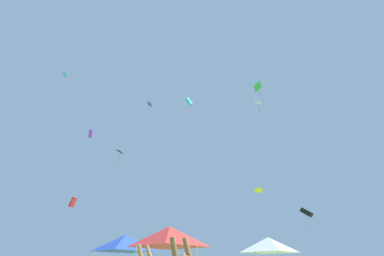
{
  "coord_description": "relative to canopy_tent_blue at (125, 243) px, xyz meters",
  "views": [
    {
      "loc": [
        -0.77,
        -6.42,
        1.46
      ],
      "look_at": [
        -0.23,
        16.55,
        14.98
      ],
      "focal_mm": 22.37,
      "sensor_mm": 36.0,
      "label": 1
    }
  ],
  "objects": [
    {
      "name": "canopy_tent_blue",
      "position": [
        0.0,
        0.0,
        0.0
      ],
      "size": [
        3.28,
        3.28,
        3.51
      ],
      "color": "#9E9EA3",
      "rests_on": "ground"
    },
    {
      "name": "kite_yellow_delta",
      "position": [
        11.88,
        6.4,
        5.65
      ],
      "size": [
        1.14,
        1.13,
        0.43
      ],
      "color": "yellow"
    },
    {
      "name": "kite_red_box",
      "position": [
        -10.54,
        13.62,
        5.94
      ],
      "size": [
        1.02,
        0.9,
        1.33
      ],
      "color": "red"
    },
    {
      "name": "kite_white_box",
      "position": [
        14.2,
        8.52,
        18.66
      ],
      "size": [
        0.86,
        0.79,
        2.0
      ],
      "color": "white"
    },
    {
      "name": "kite_black_delta",
      "position": [
        -5.2,
        12.48,
        12.66
      ],
      "size": [
        1.14,
        1.2,
        2.18
      ],
      "color": "black"
    },
    {
      "name": "kite_cyan_box",
      "position": [
        4.51,
        15.43,
        23.75
      ],
      "size": [
        1.38,
        1.15,
        3.17
      ],
      "color": "#2DB7CC"
    },
    {
      "name": "canopy_tent_white",
      "position": [
        10.69,
        1.86,
        0.05
      ],
      "size": [
        3.33,
        3.33,
        3.56
      ],
      "color": "#9E9EA3",
      "rests_on": "ground"
    },
    {
      "name": "kite_green_diamond",
      "position": [
        15.62,
        11.28,
        23.78
      ],
      "size": [
        1.25,
        1.48,
        2.93
      ],
      "color": "green"
    },
    {
      "name": "kite_black_box",
      "position": [
        19.08,
        11.75,
        4.35
      ],
      "size": [
        1.35,
        1.44,
        3.17
      ],
      "color": "black"
    },
    {
      "name": "canopy_tent_red",
      "position": [
        3.34,
        -3.95,
        0.01
      ],
      "size": [
        3.29,
        3.29,
        3.52
      ],
      "color": "#9E9EA3",
      "rests_on": "ground"
    },
    {
      "name": "kite_cyan_delta",
      "position": [
        -12.79,
        6.72,
        21.64
      ],
      "size": [
        0.97,
        0.99,
        0.57
      ],
      "color": "#2DB7CC"
    },
    {
      "name": "kite_purple_box",
      "position": [
        -5.32,
        2.51,
        10.04
      ],
      "size": [
        0.43,
        0.72,
        0.82
      ],
      "color": "purple"
    },
    {
      "name": "kite_blue_diamond",
      "position": [
        -2.06,
        14.25,
        22.21
      ],
      "size": [
        1.06,
        0.99,
        1.86
      ],
      "color": "blue"
    }
  ]
}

